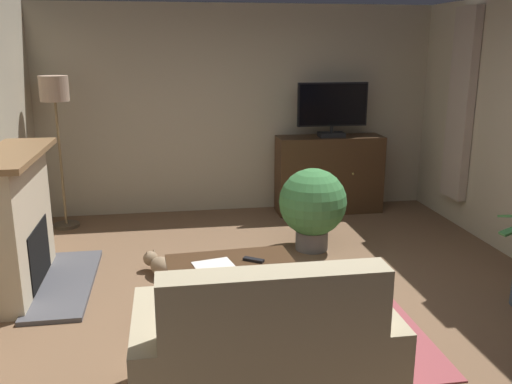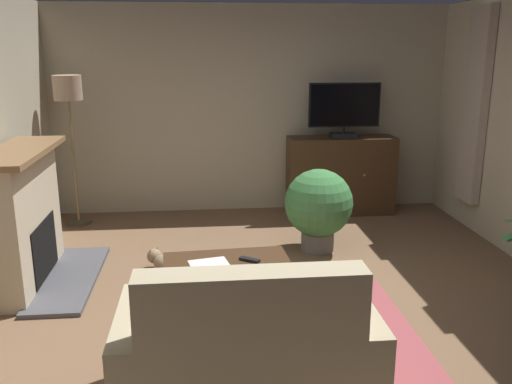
{
  "view_description": "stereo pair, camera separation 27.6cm",
  "coord_description": "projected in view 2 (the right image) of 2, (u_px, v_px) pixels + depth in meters",
  "views": [
    {
      "loc": [
        -0.93,
        -4.15,
        2.11
      ],
      "look_at": [
        -0.19,
        0.38,
        0.9
      ],
      "focal_mm": 38.53,
      "sensor_mm": 36.0,
      "label": 1
    },
    {
      "loc": [
        -0.65,
        -4.18,
        2.11
      ],
      "look_at": [
        -0.19,
        0.38,
        0.9
      ],
      "focal_mm": 38.53,
      "sensor_mm": 36.0,
      "label": 2
    }
  ],
  "objects": [
    {
      "name": "tv_cabinet",
      "position": [
        340.0,
        177.0,
        7.11
      ],
      "size": [
        1.37,
        0.46,
        1.0
      ],
      "color": "black",
      "rests_on": "ground_plane"
    },
    {
      "name": "wall_back",
      "position": [
        251.0,
        110.0,
        7.12
      ],
      "size": [
        5.67,
        0.1,
        2.64
      ],
      "primitive_type": "cube",
      "color": "#B2A88E",
      "rests_on": "ground_plane"
    },
    {
      "name": "tv_remote",
      "position": [
        250.0,
        260.0,
        4.35
      ],
      "size": [
        0.17,
        0.14,
        0.02
      ],
      "primitive_type": "cube",
      "rotation": [
        0.0,
        0.0,
        2.54
      ],
      "color": "black",
      "rests_on": "coffee_table"
    },
    {
      "name": "rug_central",
      "position": [
        283.0,
        330.0,
        4.21
      ],
      "size": [
        2.0,
        1.71,
        0.01
      ],
      "primitive_type": "cube",
      "color": "#9E474C",
      "rests_on": "ground_plane"
    },
    {
      "name": "sofa_floral",
      "position": [
        247.0,
        360.0,
        3.23
      ],
      "size": [
        1.52,
        0.86,
        1.0
      ],
      "color": "tan",
      "rests_on": "ground_plane"
    },
    {
      "name": "curtain_panel_far",
      "position": [
        475.0,
        107.0,
        6.26
      ],
      "size": [
        0.1,
        0.44,
        2.21
      ],
      "primitive_type": "cube",
      "color": "#B2A393"
    },
    {
      "name": "fireplace",
      "position": [
        24.0,
        221.0,
        4.94
      ],
      "size": [
        0.82,
        1.51,
        1.25
      ],
      "color": "#4C4C51",
      "rests_on": "ground_plane"
    },
    {
      "name": "floor_lamp",
      "position": [
        69.0,
        105.0,
        6.41
      ],
      "size": [
        0.33,
        0.33,
        1.8
      ],
      "color": "#4C4233",
      "rests_on": "ground_plane"
    },
    {
      "name": "potted_plant_tall_palm_by_window",
      "position": [
        319.0,
        205.0,
        5.76
      ],
      "size": [
        0.72,
        0.72,
        0.88
      ],
      "color": "slate",
      "rests_on": "ground_plane"
    },
    {
      "name": "cat",
      "position": [
        164.0,
        264.0,
        5.25
      ],
      "size": [
        0.39,
        0.61,
        0.21
      ],
      "color": "#937A5B",
      "rests_on": "ground_plane"
    },
    {
      "name": "television",
      "position": [
        344.0,
        109.0,
        6.83
      ],
      "size": [
        0.9,
        0.2,
        0.69
      ],
      "color": "black",
      "rests_on": "tv_cabinet"
    },
    {
      "name": "folded_newspaper",
      "position": [
        209.0,
        264.0,
        4.3
      ],
      "size": [
        0.34,
        0.28,
        0.01
      ],
      "primitive_type": "cube",
      "rotation": [
        0.0,
        0.0,
        0.22
      ],
      "color": "silver",
      "rests_on": "coffee_table"
    },
    {
      "name": "coffee_table",
      "position": [
        226.0,
        266.0,
        4.41
      ],
      "size": [
        1.03,
        0.52,
        0.47
      ],
      "color": "#422B19",
      "rests_on": "ground_plane"
    },
    {
      "name": "ground_plane",
      "position": [
        283.0,
        308.0,
        4.63
      ],
      "size": [
        5.67,
        6.39,
        0.04
      ],
      "primitive_type": "cube",
      "color": "brown"
    }
  ]
}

